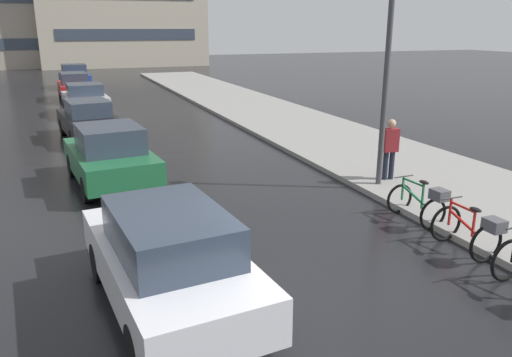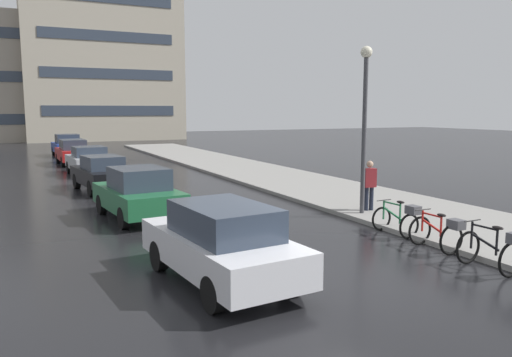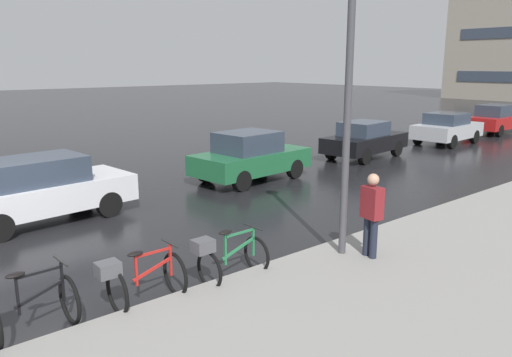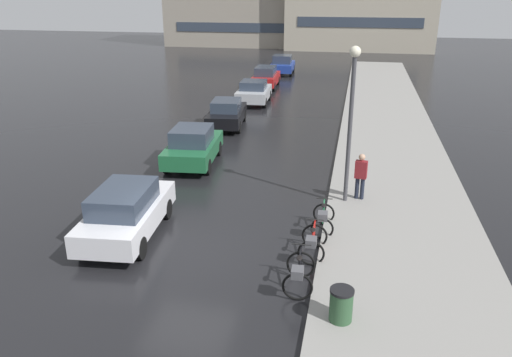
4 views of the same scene
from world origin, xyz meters
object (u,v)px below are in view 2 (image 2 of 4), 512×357
object	(u,v)px
car_black	(102,173)
car_red	(73,152)
bicycle_second	(440,232)
bicycle_third	(399,218)
bicycle_nearest	(495,249)
car_silver	(89,160)
car_green	(138,193)
pedestrian	(369,184)
streetlamp	(365,111)
car_blue	(67,145)
car_white	(221,243)

from	to	relation	value
car_black	car_red	world-z (taller)	car_red
bicycle_second	bicycle_third	bearing A→B (deg)	84.22
bicycle_nearest	car_silver	xyz separation A→B (m)	(-5.44, 20.63, 0.25)
car_green	pedestrian	world-z (taller)	pedestrian
car_black	streetlamp	distance (m)	11.53
bicycle_third	car_blue	xyz separation A→B (m)	(-5.77, 29.37, 0.30)
car_green	car_red	distance (m)	17.61
car_silver	pedestrian	size ratio (longest dim) A/B	2.18
car_blue	pedestrian	bearing A→B (deg)	-75.70
car_white	car_black	world-z (taller)	car_white
car_green	streetlamp	world-z (taller)	streetlamp
car_silver	streetlamp	size ratio (longest dim) A/B	0.72
car_white	streetlamp	bearing A→B (deg)	30.56
bicycle_third	car_silver	distance (m)	18.31
car_silver	bicycle_nearest	bearing A→B (deg)	-75.23
bicycle_third	car_white	xyz separation A→B (m)	(-5.70, -1.35, 0.32)
bicycle_nearest	pedestrian	distance (m)	6.06
pedestrian	car_green	bearing A→B (deg)	158.67
bicycle_second	bicycle_third	size ratio (longest dim) A/B	0.95
car_black	car_silver	distance (m)	5.92
car_red	car_blue	world-z (taller)	car_blue
car_red	bicycle_second	bearing A→B (deg)	-76.55
car_white	car_blue	bearing A→B (deg)	90.12
car_white	pedestrian	bearing A→B (deg)	30.42
bicycle_second	bicycle_third	world-z (taller)	bicycle_third
bicycle_second	car_green	xyz separation A→B (m)	(-5.69, 6.90, 0.31)
car_black	pedestrian	distance (m)	11.31
car_blue	car_silver	bearing A→B (deg)	-90.01
car_green	bicycle_second	bearing A→B (deg)	-50.49
car_red	pedestrian	bearing A→B (deg)	-70.79
bicycle_nearest	car_black	size ratio (longest dim) A/B	0.33
bicycle_nearest	car_white	bearing A→B (deg)	160.45
car_green	streetlamp	distance (m)	7.53
car_black	bicycle_third	bearing A→B (deg)	-62.32
bicycle_nearest	pedestrian	bearing A→B (deg)	76.75
bicycle_second	car_silver	world-z (taller)	car_silver
bicycle_second	streetlamp	bearing A→B (deg)	79.30
bicycle_third	streetlamp	size ratio (longest dim) A/B	0.26
bicycle_second	car_red	size ratio (longest dim) A/B	0.32
car_white	car_green	distance (m)	6.66
bicycle_nearest	car_red	bearing A→B (deg)	102.27
bicycle_third	car_green	bearing A→B (deg)	137.73
car_red	car_silver	bearing A→B (deg)	-87.37
car_green	car_silver	world-z (taller)	car_green
car_white	car_red	size ratio (longest dim) A/B	1.06
bicycle_nearest	bicycle_second	world-z (taller)	bicycle_nearest
car_red	car_blue	distance (m)	6.45
bicycle_third	car_green	size ratio (longest dim) A/B	0.34
car_green	car_red	size ratio (longest dim) A/B	1.00
bicycle_nearest	car_silver	bearing A→B (deg)	104.77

